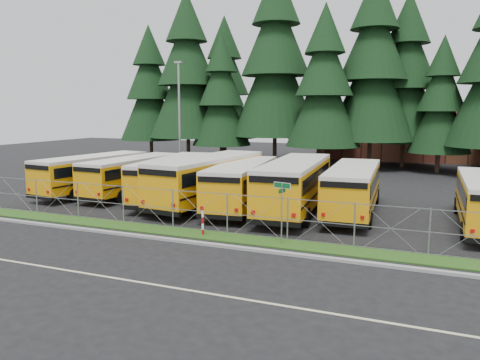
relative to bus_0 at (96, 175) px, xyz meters
name	(u,v)px	position (x,y,z in m)	size (l,w,h in m)	color
ground	(254,231)	(14.02, -5.52, -1.37)	(120.00, 120.00, 0.00)	black
curb	(229,247)	(14.02, -8.62, -1.31)	(50.00, 0.25, 0.12)	gray
grass_verge	(241,239)	(14.02, -7.22, -1.34)	(50.00, 1.40, 0.06)	#1A3F12
road_lane_line	(171,287)	(14.02, -13.52, -1.36)	(50.00, 0.12, 0.01)	beige
chainlink_fence	(247,215)	(14.02, -6.52, -0.37)	(44.00, 0.10, 2.00)	#94979C
brick_building	(415,134)	(20.02, 34.48, 1.63)	(22.00, 10.00, 6.00)	brown
bus_0	(96,175)	(0.00, 0.00, 0.00)	(2.47, 10.44, 2.74)	orange
bus_1	(136,176)	(2.94, 0.52, -0.03)	(2.40, 10.18, 2.67)	orange
bus_2	(176,180)	(6.61, -0.23, 0.05)	(2.55, 10.82, 2.84)	orange
bus_3	(212,181)	(9.30, -0.51, 0.16)	(2.76, 11.70, 3.07)	orange
bus_4	(244,185)	(11.54, -0.65, 0.03)	(2.52, 10.67, 2.80)	orange
bus_5	(296,186)	(14.77, -0.54, 0.15)	(2.74, 11.61, 3.04)	orange
bus_6	(353,190)	(17.94, 0.16, 0.02)	(2.51, 10.62, 2.78)	orange
street_sign	(282,200)	(15.99, -7.34, 0.66)	(0.82, 0.54, 2.81)	#94979C
striped_bollard	(203,223)	(12.07, -7.24, -0.77)	(0.11, 0.11, 1.20)	#B20C0C
light_standard	(179,115)	(0.94, 10.36, 4.13)	(0.70, 0.35, 10.14)	#94979C
conifer_0	(150,93)	(-9.64, 21.99, 6.56)	(7.17, 7.17, 15.86)	black
conifer_1	(187,77)	(-4.01, 21.01, 8.18)	(8.63, 8.63, 19.09)	black
conifer_2	(221,99)	(0.57, 20.22, 5.69)	(6.38, 6.38, 14.11)	black
conifer_3	(276,66)	(6.03, 22.25, 9.17)	(9.53, 9.53, 21.08)	black
conifer_4	(324,88)	(11.98, 19.16, 6.65)	(7.26, 7.26, 16.05)	black
conifer_5	(373,71)	(16.13, 22.34, 8.37)	(8.80, 8.80, 19.47)	black
conifer_6	(441,105)	(22.55, 21.68, 5.03)	(5.79, 5.79, 12.80)	black
conifer_10	(224,88)	(-1.59, 25.90, 7.13)	(7.69, 7.69, 17.00)	black
conifer_11	(322,86)	(9.93, 27.73, 7.27)	(7.81, 7.81, 17.27)	black
conifer_12	(406,81)	(19.17, 24.79, 7.50)	(8.02, 8.02, 17.73)	black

